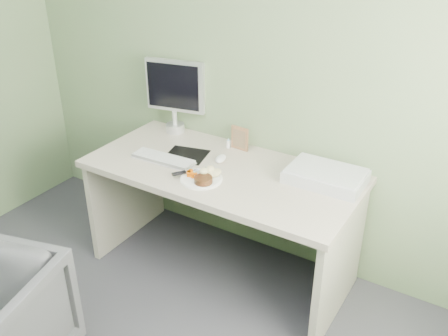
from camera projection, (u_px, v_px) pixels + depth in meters
The scene contains 14 objects.
wall_back at pixel (255, 48), 2.88m from camera, with size 3.50×3.50×0.00m, color #6D845D.
desk at pixel (222, 196), 2.98m from camera, with size 1.60×0.75×0.73m.
plate at pixel (201, 179), 2.77m from camera, with size 0.24×0.24×0.01m, color white.
steak at pixel (203, 180), 2.72m from camera, with size 0.10×0.10×0.03m, color black.
potato_pile at pixel (210, 171), 2.78m from camera, with size 0.10×0.07×0.06m, color tan.
carrot_heap at pixel (191, 173), 2.78m from camera, with size 0.06×0.05×0.04m, color #FF6C05.
steak_knife at pixel (185, 172), 2.80m from camera, with size 0.13×0.18×0.01m.
mousepad at pixel (186, 155), 3.05m from camera, with size 0.24×0.21×0.00m, color black.
keyboard at pixel (163, 158), 2.98m from camera, with size 0.39×0.11×0.02m, color white.
computer_mouse at pixel (221, 159), 2.97m from camera, with size 0.06×0.10×0.04m, color white.
photo_frame at pixel (240, 138), 3.09m from camera, with size 0.12×0.01×0.15m, color #87603F.
eyedrop_bottle at pixel (228, 143), 3.13m from camera, with size 0.02×0.02×0.07m.
scanner at pixel (326, 177), 2.74m from camera, with size 0.42×0.28×0.07m, color silver.
monitor at pixel (175, 92), 3.25m from camera, with size 0.40×0.14×0.48m.
Camera 1 is at (1.35, -0.54, 2.09)m, focal length 40.00 mm.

